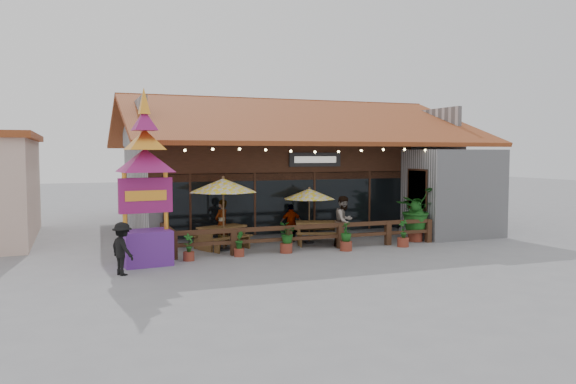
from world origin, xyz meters
name	(u,v)px	position (x,y,z in m)	size (l,w,h in m)	color
ground	(346,245)	(0.00, 0.00, 0.00)	(100.00, 100.00, 0.00)	gray
restaurant_building	(290,179)	(0.26, 6.61, 2.21)	(15.50, 14.73, 6.09)	silver
patio_railing	(293,233)	(-2.25, -0.27, 0.61)	(10.00, 2.60, 0.92)	#492D1A
umbrella_left	(223,186)	(-4.56, 0.61, 2.31)	(2.80, 2.80, 2.65)	brown
umbrella_right	(309,194)	(-1.09, 0.99, 1.89)	(2.20, 2.20, 2.17)	brown
picnic_table_left	(222,233)	(-4.54, 0.93, 0.56)	(2.17, 2.06, 0.83)	brown
picnic_table_right	(319,229)	(-0.83, 0.61, 0.58)	(2.22, 2.07, 0.86)	brown
thai_sign_tower	(145,165)	(-7.45, -1.12, 3.10)	(2.39, 2.39, 5.86)	#60268D
tropical_plant	(416,210)	(2.98, -0.09, 1.22)	(2.00, 1.92, 2.14)	maroon
diner_a	(222,223)	(-4.46, 1.27, 0.88)	(0.64, 0.42, 1.76)	#3C1F13
diner_b	(344,221)	(-0.13, -0.07, 0.93)	(0.91, 0.71, 1.86)	#3C1F13
diner_c	(291,223)	(-1.59, 1.61, 0.73)	(0.86, 0.36, 1.47)	#3C1F13
pedestrian	(122,249)	(-8.26, -2.35, 0.75)	(0.98, 0.56, 1.51)	black
planter_a	(189,249)	(-6.10, -0.90, 0.37)	(0.36, 0.36, 0.88)	maroon
planter_b	(239,245)	(-4.38, -0.76, 0.38)	(0.34, 0.36, 0.84)	maroon
planter_c	(286,236)	(-2.67, -0.70, 0.58)	(0.82, 0.79, 1.04)	maroon
planter_d	(346,237)	(-0.53, -1.05, 0.50)	(0.55, 0.55, 1.03)	maroon
planter_e	(403,235)	(1.83, -1.03, 0.43)	(0.42, 0.42, 1.02)	maroon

